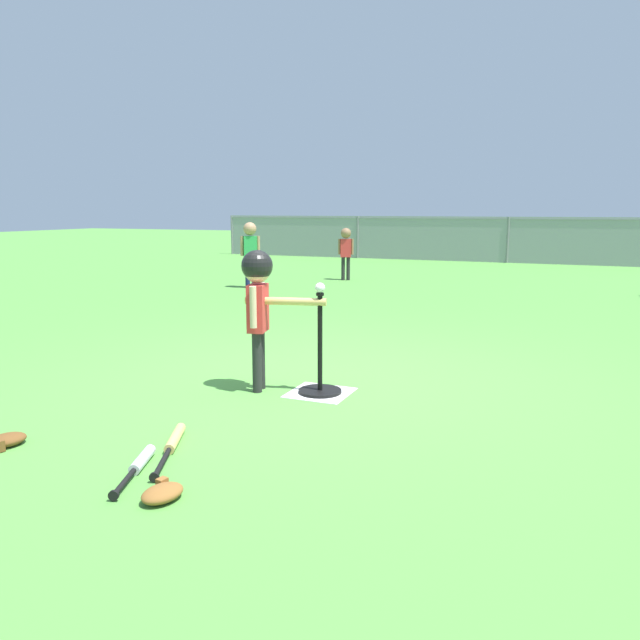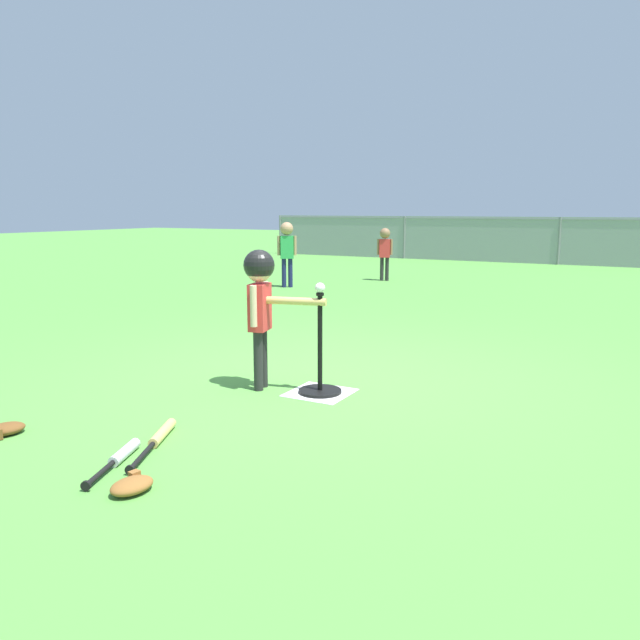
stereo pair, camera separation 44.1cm
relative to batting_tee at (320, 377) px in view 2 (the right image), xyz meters
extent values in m
plane|color=#51933D|center=(-0.07, 0.33, -0.12)|extent=(60.00, 60.00, 0.00)
cube|color=white|center=(0.00, 0.00, -0.12)|extent=(0.44, 0.44, 0.01)
cylinder|color=black|center=(0.00, 0.00, -0.11)|extent=(0.32, 0.32, 0.03)
cylinder|color=black|center=(0.00, 0.00, 0.26)|extent=(0.04, 0.04, 0.72)
cylinder|color=black|center=(0.00, 0.00, 0.61)|extent=(0.06, 0.06, 0.02)
sphere|color=white|center=(0.00, 0.00, 0.66)|extent=(0.07, 0.07, 0.07)
cylinder|color=#262626|center=(-0.46, -0.06, 0.10)|extent=(0.07, 0.07, 0.45)
cylinder|color=#262626|center=(-0.44, -0.16, 0.10)|extent=(0.07, 0.07, 0.45)
cube|color=red|center=(-0.45, -0.11, 0.50)|extent=(0.16, 0.22, 0.35)
cylinder|color=beige|center=(-0.48, 0.01, 0.53)|extent=(0.05, 0.05, 0.30)
cylinder|color=beige|center=(-0.42, -0.23, 0.53)|extent=(0.05, 0.05, 0.30)
sphere|color=beige|center=(-0.45, -0.11, 0.79)|extent=(0.20, 0.20, 0.20)
sphere|color=black|center=(-0.45, -0.11, 0.81)|extent=(0.23, 0.23, 0.23)
cylinder|color=#DBB266|center=(-0.25, -0.06, 0.56)|extent=(0.60, 0.19, 0.06)
cylinder|color=#191E4C|center=(-3.49, 5.33, 0.13)|extent=(0.08, 0.08, 0.50)
cylinder|color=#191E4C|center=(-3.58, 5.26, 0.13)|extent=(0.08, 0.08, 0.50)
cube|color=green|center=(-3.54, 5.29, 0.57)|extent=(0.26, 0.23, 0.39)
cylinder|color=tan|center=(-3.42, 5.37, 0.60)|extent=(0.06, 0.06, 0.33)
cylinder|color=tan|center=(-3.65, 5.22, 0.60)|extent=(0.06, 0.06, 0.33)
sphere|color=tan|center=(-3.54, 5.29, 0.89)|extent=(0.22, 0.22, 0.22)
cylinder|color=#262626|center=(-2.41, 7.06, 0.10)|extent=(0.07, 0.07, 0.44)
cylinder|color=#262626|center=(-2.50, 7.03, 0.10)|extent=(0.07, 0.07, 0.44)
cube|color=red|center=(-2.45, 7.04, 0.49)|extent=(0.22, 0.18, 0.34)
cylinder|color=#8C6647|center=(-2.34, 7.08, 0.51)|extent=(0.05, 0.05, 0.29)
cylinder|color=#8C6647|center=(-2.57, 7.00, 0.51)|extent=(0.05, 0.05, 0.29)
sphere|color=#8C6647|center=(-2.45, 7.04, 0.77)|extent=(0.20, 0.20, 0.20)
cylinder|color=silver|center=(-0.36, -1.58, -0.09)|extent=(0.16, 0.29, 0.06)
cylinder|color=black|center=(-0.26, -1.85, -0.09)|extent=(0.13, 0.27, 0.03)
cylinder|color=black|center=(-0.21, -1.98, -0.09)|extent=(0.05, 0.03, 0.05)
cylinder|color=#DBB266|center=(-0.38, -1.26, -0.09)|extent=(0.21, 0.35, 0.06)
cylinder|color=black|center=(-0.23, -1.58, -0.09)|extent=(0.18, 0.34, 0.03)
cylinder|color=black|center=(-0.16, -1.74, -0.09)|extent=(0.05, 0.03, 0.05)
ellipsoid|color=brown|center=(-1.25, -1.67, -0.09)|extent=(0.23, 0.26, 0.07)
ellipsoid|color=brown|center=(0.00, -1.88, -0.09)|extent=(0.20, 0.24, 0.07)
cube|color=brown|center=(-0.06, -1.80, -0.09)|extent=(0.05, 0.06, 0.06)
cylinder|color=slate|center=(-8.07, 12.28, 0.45)|extent=(0.06, 0.06, 1.15)
cylinder|color=slate|center=(-4.07, 12.28, 0.45)|extent=(0.06, 0.06, 1.15)
cylinder|color=slate|center=(-0.07, 12.28, 0.45)|extent=(0.06, 0.06, 1.15)
cube|color=gray|center=(-0.07, 12.28, 0.97)|extent=(16.00, 0.03, 0.03)
cube|color=gray|center=(-0.07, 12.28, 0.45)|extent=(16.00, 0.01, 1.15)
camera|label=1|loc=(1.74, -4.11, 1.22)|focal=35.10mm
camera|label=2|loc=(2.14, -3.92, 1.22)|focal=35.10mm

